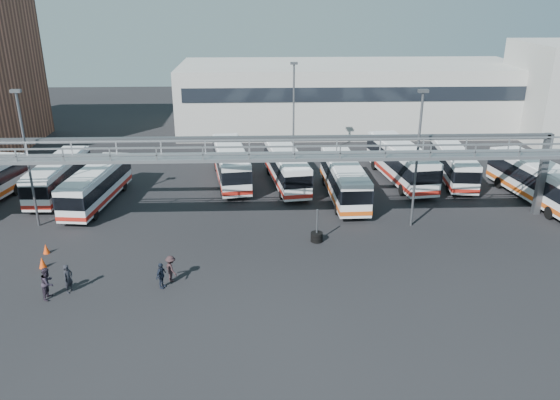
{
  "coord_description": "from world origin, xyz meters",
  "views": [
    {
      "loc": [
        0.8,
        -30.19,
        16.71
      ],
      "look_at": [
        2.1,
        6.0,
        2.59
      ],
      "focal_mm": 35.0,
      "sensor_mm": 36.0,
      "label": 1
    }
  ],
  "objects_px": {
    "cone_right": "(46,249)",
    "tire_stack": "(317,236)",
    "bus_6": "(344,178)",
    "pedestrian_d": "(161,276)",
    "cone_left": "(42,262)",
    "bus_9": "(538,180)",
    "pedestrian_a": "(68,279)",
    "bus_5": "(286,167)",
    "bus_4": "(231,162)",
    "light_pole_mid": "(418,152)",
    "light_pole_back": "(294,109)",
    "bus_1": "(58,176)",
    "bus_7": "(401,161)",
    "bus_8": "(453,163)",
    "pedestrian_c": "(171,269)",
    "bus_2": "(96,185)",
    "light_pole_left": "(26,152)",
    "pedestrian_b": "(48,283)"
  },
  "relations": [
    {
      "from": "pedestrian_a",
      "to": "pedestrian_d",
      "type": "xyz_separation_m",
      "value": [
        5.33,
        0.31,
        -0.08
      ]
    },
    {
      "from": "light_pole_back",
      "to": "bus_4",
      "type": "height_order",
      "value": "light_pole_back"
    },
    {
      "from": "bus_4",
      "to": "bus_6",
      "type": "distance_m",
      "value": 10.79
    },
    {
      "from": "pedestrian_b",
      "to": "pedestrian_c",
      "type": "xyz_separation_m",
      "value": [
        6.76,
        1.66,
        -0.12
      ]
    },
    {
      "from": "pedestrian_c",
      "to": "tire_stack",
      "type": "height_order",
      "value": "tire_stack"
    },
    {
      "from": "light_pole_back",
      "to": "bus_2",
      "type": "distance_m",
      "value": 19.75
    },
    {
      "from": "cone_left",
      "to": "bus_6",
      "type": "bearing_deg",
      "value": 28.81
    },
    {
      "from": "light_pole_mid",
      "to": "bus_4",
      "type": "distance_m",
      "value": 17.92
    },
    {
      "from": "light_pole_back",
      "to": "cone_left",
      "type": "relative_size",
      "value": 13.9
    },
    {
      "from": "pedestrian_c",
      "to": "tire_stack",
      "type": "xyz_separation_m",
      "value": [
        9.38,
        5.25,
        -0.43
      ]
    },
    {
      "from": "bus_9",
      "to": "bus_8",
      "type": "bearing_deg",
      "value": 124.86
    },
    {
      "from": "light_pole_mid",
      "to": "pedestrian_c",
      "type": "bearing_deg",
      "value": -155.17
    },
    {
      "from": "bus_6",
      "to": "pedestrian_d",
      "type": "distance_m",
      "value": 19.32
    },
    {
      "from": "bus_5",
      "to": "pedestrian_a",
      "type": "bearing_deg",
      "value": -135.12
    },
    {
      "from": "bus_4",
      "to": "tire_stack",
      "type": "height_order",
      "value": "bus_4"
    },
    {
      "from": "bus_5",
      "to": "bus_7",
      "type": "distance_m",
      "value": 10.54
    },
    {
      "from": "pedestrian_d",
      "to": "bus_4",
      "type": "bearing_deg",
      "value": 13.23
    },
    {
      "from": "light_pole_mid",
      "to": "pedestrian_c",
      "type": "xyz_separation_m",
      "value": [
        -16.75,
        -7.75,
        -4.88
      ]
    },
    {
      "from": "light_pole_back",
      "to": "bus_2",
      "type": "relative_size",
      "value": 0.98
    },
    {
      "from": "light_pole_back",
      "to": "bus_4",
      "type": "bearing_deg",
      "value": -143.16
    },
    {
      "from": "light_pole_mid",
      "to": "pedestrian_a",
      "type": "relative_size",
      "value": 5.75
    },
    {
      "from": "bus_1",
      "to": "bus_9",
      "type": "distance_m",
      "value": 40.35
    },
    {
      "from": "bus_7",
      "to": "tire_stack",
      "type": "relative_size",
      "value": 4.82
    },
    {
      "from": "light_pole_back",
      "to": "bus_9",
      "type": "distance_m",
      "value": 22.57
    },
    {
      "from": "bus_8",
      "to": "tire_stack",
      "type": "distance_m",
      "value": 18.72
    },
    {
      "from": "bus_1",
      "to": "pedestrian_a",
      "type": "xyz_separation_m",
      "value": [
        6.04,
        -16.52,
        -0.81
      ]
    },
    {
      "from": "cone_right",
      "to": "tire_stack",
      "type": "height_order",
      "value": "tire_stack"
    },
    {
      "from": "light_pole_left",
      "to": "bus_4",
      "type": "relative_size",
      "value": 0.91
    },
    {
      "from": "pedestrian_a",
      "to": "tire_stack",
      "type": "distance_m",
      "value": 16.45
    },
    {
      "from": "light_pole_back",
      "to": "bus_6",
      "type": "relative_size",
      "value": 0.94
    },
    {
      "from": "bus_5",
      "to": "pedestrian_a",
      "type": "relative_size",
      "value": 6.01
    },
    {
      "from": "bus_5",
      "to": "bus_4",
      "type": "bearing_deg",
      "value": 158.82
    },
    {
      "from": "bus_5",
      "to": "pedestrian_c",
      "type": "relative_size",
      "value": 6.31
    },
    {
      "from": "bus_8",
      "to": "bus_9",
      "type": "distance_m",
      "value": 7.59
    },
    {
      "from": "bus_1",
      "to": "tire_stack",
      "type": "relative_size",
      "value": 4.18
    },
    {
      "from": "bus_4",
      "to": "bus_5",
      "type": "xyz_separation_m",
      "value": [
        5.03,
        -1.14,
        -0.09
      ]
    },
    {
      "from": "light_pole_left",
      "to": "bus_1",
      "type": "distance_m",
      "value": 7.84
    },
    {
      "from": "pedestrian_a",
      "to": "pedestrian_c",
      "type": "height_order",
      "value": "pedestrian_a"
    },
    {
      "from": "light_pole_mid",
      "to": "tire_stack",
      "type": "distance_m",
      "value": 9.42
    },
    {
      "from": "bus_4",
      "to": "cone_right",
      "type": "relative_size",
      "value": 16.34
    },
    {
      "from": "bus_9",
      "to": "pedestrian_a",
      "type": "distance_m",
      "value": 36.72
    },
    {
      "from": "light_pole_mid",
      "to": "bus_5",
      "type": "distance_m",
      "value": 13.56
    },
    {
      "from": "bus_6",
      "to": "cone_left",
      "type": "distance_m",
      "value": 23.97
    },
    {
      "from": "light_pole_mid",
      "to": "bus_7",
      "type": "relative_size",
      "value": 0.87
    },
    {
      "from": "light_pole_left",
      "to": "tire_stack",
      "type": "xyz_separation_m",
      "value": [
        20.63,
        -3.5,
        -5.32
      ]
    },
    {
      "from": "tire_stack",
      "to": "cone_left",
      "type": "bearing_deg",
      "value": -169.77
    },
    {
      "from": "bus_8",
      "to": "tire_stack",
      "type": "xyz_separation_m",
      "value": [
        -13.8,
        -12.58,
        -1.27
      ]
    },
    {
      "from": "light_pole_mid",
      "to": "bus_7",
      "type": "bearing_deg",
      "value": 81.22
    },
    {
      "from": "light_pole_mid",
      "to": "bus_9",
      "type": "xyz_separation_m",
      "value": [
        11.64,
        4.56,
        -3.85
      ]
    },
    {
      "from": "light_pole_back",
      "to": "tire_stack",
      "type": "bearing_deg",
      "value": -87.92
    }
  ]
}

